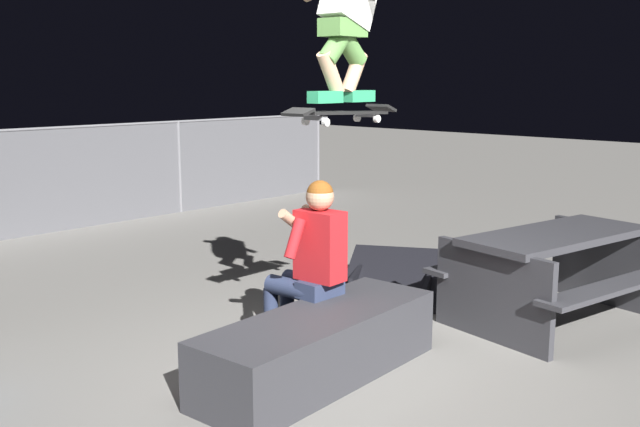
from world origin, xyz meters
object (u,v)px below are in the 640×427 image
at_px(ledge_box_main, 319,346).
at_px(picnic_table_back, 555,262).
at_px(skateboard, 342,113).
at_px(person_sitting_on_ledge, 309,259).
at_px(kicker_ramp, 393,285).
at_px(skater_airborne, 348,11).

bearing_deg(ledge_box_main, picnic_table_back, -15.09).
bearing_deg(skateboard, person_sitting_on_ledge, 130.81).
height_order(ledge_box_main, kicker_ramp, ledge_box_main).
bearing_deg(picnic_table_back, kicker_ramp, 99.94).
xyz_separation_m(ledge_box_main, skateboard, (0.45, 0.21, 1.52)).
distance_m(skateboard, kicker_ramp, 2.33).
bearing_deg(skater_airborne, skateboard, -177.82).
relative_size(ledge_box_main, skater_airborne, 1.67).
xyz_separation_m(ledge_box_main, picnic_table_back, (2.19, -0.59, 0.28)).
xyz_separation_m(ledge_box_main, kicker_ramp, (1.93, 0.88, -0.16)).
distance_m(person_sitting_on_ledge, skateboard, 1.07).
height_order(skateboard, skater_airborne, skater_airborne).
relative_size(skater_airborne, kicker_ramp, 0.76).
xyz_separation_m(person_sitting_on_ledge, picnic_table_back, (1.89, -0.98, -0.20)).
relative_size(kicker_ramp, picnic_table_back, 0.77).
distance_m(ledge_box_main, person_sitting_on_ledge, 0.68).
distance_m(ledge_box_main, skater_airborne, 2.27).
height_order(skateboard, kicker_ramp, skateboard).
xyz_separation_m(skateboard, kicker_ramp, (1.48, 0.67, -1.68)).
relative_size(ledge_box_main, person_sitting_on_ledge, 1.46).
height_order(ledge_box_main, skateboard, skateboard).
bearing_deg(skateboard, picnic_table_back, -24.65).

